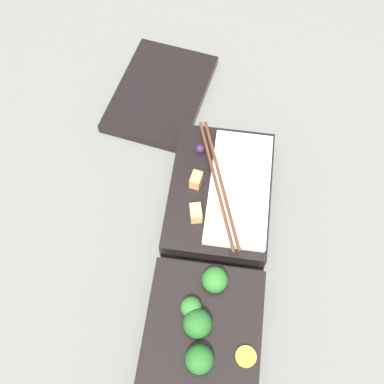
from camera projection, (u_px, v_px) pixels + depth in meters
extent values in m
plane|color=slate|center=(211.00, 269.00, 0.65)|extent=(3.00, 3.00, 0.00)
cube|color=black|center=(203.00, 347.00, 0.58)|extent=(0.21, 0.15, 0.04)
sphere|color=#236023|center=(201.00, 360.00, 0.55)|extent=(0.04, 0.04, 0.04)
sphere|color=#2D7028|center=(192.00, 307.00, 0.58)|extent=(0.03, 0.03, 0.03)
sphere|color=#236023|center=(198.00, 324.00, 0.57)|extent=(0.04, 0.04, 0.04)
sphere|color=#2D7028|center=(216.00, 280.00, 0.60)|extent=(0.04, 0.04, 0.04)
cylinder|color=orange|center=(247.00, 357.00, 0.56)|extent=(0.03, 0.03, 0.01)
cube|color=black|center=(218.00, 193.00, 0.69)|extent=(0.21, 0.15, 0.04)
cube|color=white|center=(240.00, 188.00, 0.66)|extent=(0.19, 0.09, 0.01)
cube|color=#EAB266|center=(196.00, 213.00, 0.64)|extent=(0.03, 0.02, 0.02)
cube|color=#F4A356|center=(197.00, 180.00, 0.66)|extent=(0.02, 0.02, 0.02)
sphere|color=#381942|center=(201.00, 149.00, 0.69)|extent=(0.01, 0.01, 0.01)
cylinder|color=#56331E|center=(221.00, 182.00, 0.66)|extent=(0.21, 0.08, 0.01)
cylinder|color=#56331E|center=(217.00, 183.00, 0.66)|extent=(0.21, 0.08, 0.01)
cube|color=black|center=(161.00, 93.00, 0.79)|extent=(0.23, 0.18, 0.02)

